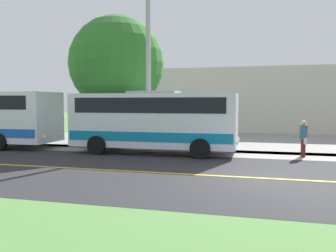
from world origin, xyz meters
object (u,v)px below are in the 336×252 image
(shuttle_bus_front, at_px, (154,119))
(commercial_building, at_px, (271,100))
(tree_curbside, at_px, (117,64))
(pedestrian_with_bags, at_px, (304,137))
(street_light_pole, at_px, (148,61))

(shuttle_bus_front, bearing_deg, commercial_building, 159.84)
(shuttle_bus_front, xyz_separation_m, tree_curbside, (-2.86, -3.12, 3.05))
(shuttle_bus_front, height_order, commercial_building, commercial_building)
(pedestrian_with_bags, height_order, tree_curbside, tree_curbside)
(street_light_pole, height_order, commercial_building, street_light_pole)
(commercial_building, bearing_deg, tree_curbside, -33.61)
(pedestrian_with_bags, relative_size, commercial_building, 0.08)
(pedestrian_with_bags, xyz_separation_m, commercial_building, (-16.39, -0.70, 1.75))
(tree_curbside, bearing_deg, commercial_building, 146.39)
(pedestrian_with_bags, distance_m, tree_curbside, 10.98)
(shuttle_bus_front, height_order, tree_curbside, tree_curbside)
(street_light_pole, bearing_deg, tree_curbside, -133.18)
(shuttle_bus_front, relative_size, tree_curbside, 1.08)
(pedestrian_with_bags, bearing_deg, tree_curbside, -103.45)
(shuttle_bus_front, bearing_deg, tree_curbside, -132.54)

